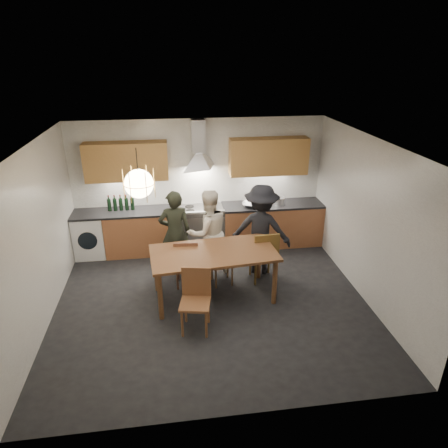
{
  "coord_description": "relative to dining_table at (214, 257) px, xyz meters",
  "views": [
    {
      "loc": [
        -0.56,
        -5.46,
        3.8
      ],
      "look_at": [
        0.25,
        0.4,
        1.2
      ],
      "focal_mm": 32.0,
      "sensor_mm": 36.0,
      "label": 1
    }
  ],
  "objects": [
    {
      "name": "chair_front",
      "position": [
        -0.35,
        -0.73,
        -0.2
      ],
      "size": [
        0.5,
        0.5,
        0.94
      ],
      "rotation": [
        0.0,
        0.0,
        -0.2
      ],
      "color": "brown",
      "rests_on": "ground"
    },
    {
      "name": "person_mid",
      "position": [
        -0.0,
        0.82,
        0.06
      ],
      "size": [
        0.92,
        0.81,
        1.6
      ],
      "primitive_type": "imported",
      "rotation": [
        0.0,
        0.0,
        3.44
      ],
      "color": "silver",
      "rests_on": "ground"
    },
    {
      "name": "mixing_bowl",
      "position": [
        0.94,
        1.72,
        0.2
      ],
      "size": [
        0.42,
        0.42,
        0.08
      ],
      "primitive_type": "imported",
      "rotation": [
        0.0,
        0.0,
        -0.28
      ],
      "color": "silver",
      "rests_on": "counter_run"
    },
    {
      "name": "pendant_lamp",
      "position": [
        -1.05,
        -0.25,
        1.36
      ],
      "size": [
        0.43,
        0.43,
        0.7
      ],
      "color": "black",
      "rests_on": "ground"
    },
    {
      "name": "ground",
      "position": [
        -0.05,
        -0.15,
        -0.74
      ],
      "size": [
        5.0,
        5.0,
        0.0
      ],
      "primitive_type": "plane",
      "color": "black",
      "rests_on": "ground"
    },
    {
      "name": "counter_run",
      "position": [
        -0.03,
        1.8,
        -0.29
      ],
      "size": [
        5.0,
        0.62,
        0.9
      ],
      "color": "#BA7347",
      "rests_on": "ground"
    },
    {
      "name": "stock_pot",
      "position": [
        1.55,
        1.75,
        0.23
      ],
      "size": [
        0.25,
        0.25,
        0.15
      ],
      "primitive_type": "cylinder",
      "rotation": [
        0.0,
        0.0,
        0.24
      ],
      "color": "silver",
      "rests_on": "counter_run"
    },
    {
      "name": "person_right",
      "position": [
        0.94,
        0.73,
        0.09
      ],
      "size": [
        1.23,
        0.95,
        1.67
      ],
      "primitive_type": "imported",
      "rotation": [
        0.0,
        0.0,
        2.8
      ],
      "color": "black",
      "rests_on": "ground"
    },
    {
      "name": "wine_bottles",
      "position": [
        -1.61,
        1.88,
        0.31
      ],
      "size": [
        0.52,
        0.07,
        0.31
      ],
      "color": "black",
      "rests_on": "counter_run"
    },
    {
      "name": "room_shell",
      "position": [
        -0.05,
        -0.15,
        0.96
      ],
      "size": [
        5.02,
        4.52,
        2.61
      ],
      "color": "white",
      "rests_on": "ground"
    },
    {
      "name": "dining_table",
      "position": [
        0.0,
        0.0,
        0.0
      ],
      "size": [
        2.07,
        1.17,
        0.84
      ],
      "rotation": [
        0.0,
        0.0,
        0.09
      ],
      "color": "brown",
      "rests_on": "ground"
    },
    {
      "name": "range_stove",
      "position": [
        -0.05,
        1.8,
        -0.3
      ],
      "size": [
        0.9,
        0.6,
        0.92
      ],
      "color": "silver",
      "rests_on": "ground"
    },
    {
      "name": "chair_back_mid",
      "position": [
        0.2,
        0.33,
        -0.29
      ],
      "size": [
        0.4,
        0.4,
        0.8
      ],
      "rotation": [
        0.0,
        0.0,
        3.27
      ],
      "color": "brown",
      "rests_on": "ground"
    },
    {
      "name": "chair_back_right",
      "position": [
        0.93,
        0.35,
        -0.19
      ],
      "size": [
        0.46,
        0.46,
        0.96
      ],
      "rotation": [
        0.0,
        0.0,
        3.2
      ],
      "color": "brown",
      "rests_on": "ground"
    },
    {
      "name": "wall_fixtures",
      "position": [
        -0.05,
        1.92,
        1.13
      ],
      "size": [
        4.3,
        0.54,
        1.1
      ],
      "color": "tan",
      "rests_on": "ground"
    },
    {
      "name": "chair_back_left",
      "position": [
        -0.42,
        0.36,
        -0.23
      ],
      "size": [
        0.43,
        0.43,
        0.9
      ],
      "rotation": [
        0.0,
        0.0,
        3.07
      ],
      "color": "brown",
      "rests_on": "ground"
    },
    {
      "name": "person_left",
      "position": [
        -0.59,
        0.94,
        0.04
      ],
      "size": [
        0.6,
        0.42,
        1.57
      ],
      "primitive_type": "imported",
      "rotation": [
        0.0,
        0.0,
        3.23
      ],
      "color": "black",
      "rests_on": "ground"
    }
  ]
}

